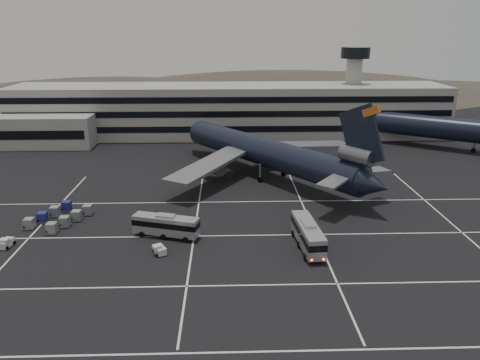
% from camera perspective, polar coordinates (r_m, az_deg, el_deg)
% --- Properties ---
extents(ground, '(260.00, 260.00, 0.00)m').
position_cam_1_polar(ground, '(65.70, -0.56, -8.26)').
color(ground, black).
rests_on(ground, ground).
extents(lane_markings, '(90.00, 55.62, 0.01)m').
position_cam_1_polar(lane_markings, '(66.37, 0.25, -7.97)').
color(lane_markings, silver).
rests_on(lane_markings, ground).
extents(terminal, '(125.00, 26.00, 24.00)m').
position_cam_1_polar(terminal, '(131.89, -2.56, 8.38)').
color(terminal, gray).
rests_on(terminal, ground).
extents(hills, '(352.00, 180.00, 44.00)m').
position_cam_1_polar(hills, '(233.33, 2.97, 7.91)').
color(hills, '#38332B').
rests_on(hills, ground).
extents(trijet_main, '(39.87, 49.40, 18.08)m').
position_cam_1_polar(trijet_main, '(94.27, 3.37, 3.37)').
color(trijet_main, black).
rests_on(trijet_main, ground).
extents(bus_near, '(3.37, 10.91, 3.79)m').
position_cam_1_polar(bus_near, '(65.62, 8.28, -6.49)').
color(bus_near, '#97999E').
rests_on(bus_near, ground).
extents(bus_far, '(10.05, 5.06, 3.46)m').
position_cam_1_polar(bus_far, '(69.04, -9.02, -5.41)').
color(bus_far, '#97999E').
rests_on(bus_far, ground).
extents(tug_a, '(1.79, 2.53, 1.49)m').
position_cam_1_polar(tug_a, '(73.19, -26.67, -6.88)').
color(tug_a, silver).
rests_on(tug_a, ground).
extents(tug_b, '(2.24, 2.59, 1.43)m').
position_cam_1_polar(tug_b, '(64.70, -9.76, -8.35)').
color(tug_b, silver).
rests_on(tug_b, ground).
extents(uld_cluster, '(9.67, 11.54, 1.63)m').
position_cam_1_polar(uld_cluster, '(79.20, -21.13, -4.18)').
color(uld_cluster, '#2D2D30').
rests_on(uld_cluster, ground).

